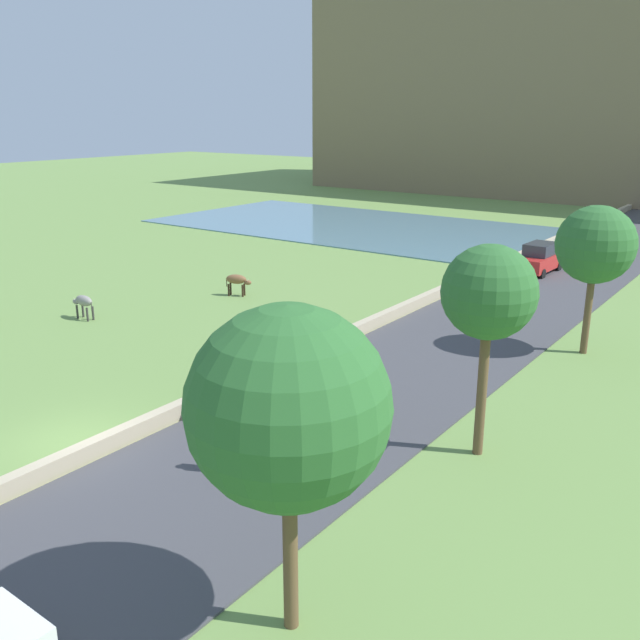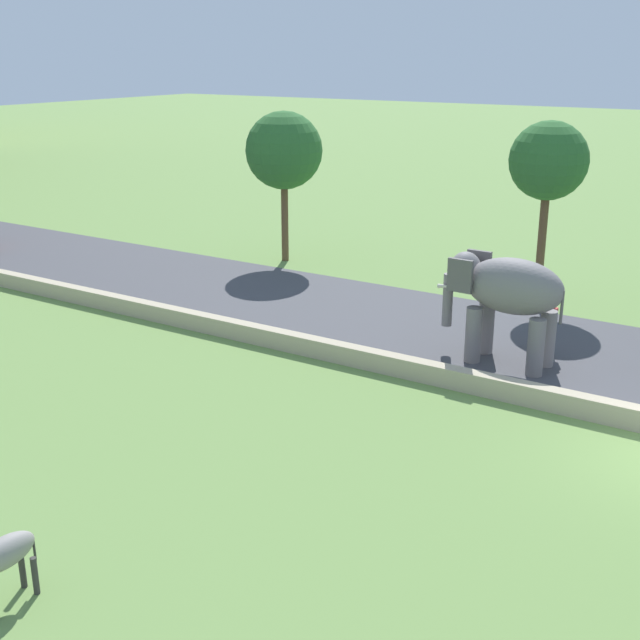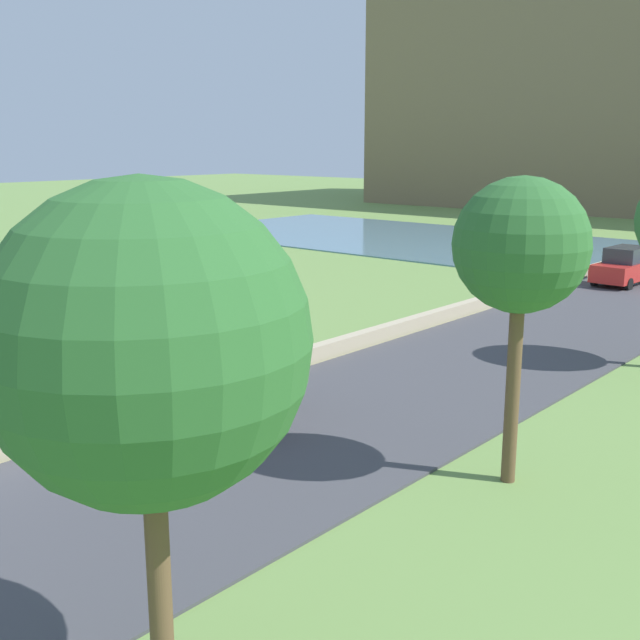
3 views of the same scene
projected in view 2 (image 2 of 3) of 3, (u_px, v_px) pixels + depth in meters
name	position (u px, v px, depth m)	size (l,w,h in m)	color
road_surface	(146.00, 275.00, 31.30)	(7.00, 120.00, 0.06)	#424247
barrier_wall	(108.00, 301.00, 27.16)	(0.40, 110.00, 0.53)	tan
elephant	(505.00, 292.00, 21.88)	(1.50, 3.49, 2.99)	slate
person_beside_elephant	(551.00, 327.00, 22.75)	(0.36, 0.22, 1.63)	#33333D
cow_grey	(1.00, 558.00, 12.47)	(1.39, 0.44, 1.15)	gray
tree_near	(549.00, 162.00, 26.75)	(2.58, 2.58, 6.03)	brown
tree_mid	(284.00, 151.00, 32.18)	(3.03, 3.03, 5.95)	brown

